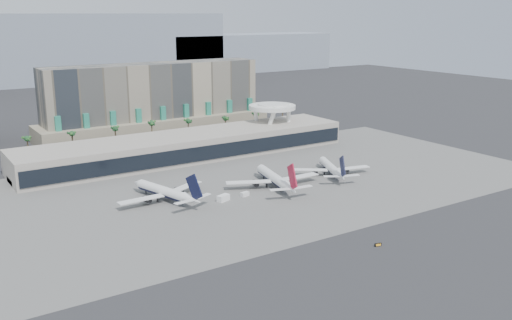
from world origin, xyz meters
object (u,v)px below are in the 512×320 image
airliner_right (331,168)px  service_vehicle_b (245,194)px  airliner_left (165,192)px  service_vehicle_a (223,198)px  airliner_centre (275,178)px  taxiway_sign (378,245)px

airliner_right → service_vehicle_b: 48.92m
airliner_left → airliner_right: (77.40, -7.75, -0.27)m
service_vehicle_a → airliner_centre: bearing=-10.3°
airliner_centre → taxiway_sign: bearing=-84.4°
airliner_left → service_vehicle_a: bearing=-49.8°
airliner_left → airliner_centre: bearing=-25.4°
airliner_centre → airliner_right: size_ratio=1.19×
airliner_right → taxiway_sign: bearing=-96.1°
service_vehicle_b → airliner_centre: bearing=3.6°
airliner_centre → taxiway_sign: airliner_centre is taller
airliner_left → airliner_centre: (45.85, -8.66, 0.16)m
airliner_centre → taxiway_sign: (-8.74, -69.08, -3.20)m
airliner_left → service_vehicle_a: airliner_left is taller
airliner_left → airliner_right: size_ratio=1.13×
airliner_left → service_vehicle_b: airliner_left is taller
airliner_left → taxiway_sign: size_ratio=16.99×
taxiway_sign → airliner_right: bearing=75.8°
airliner_centre → service_vehicle_a: 27.75m
airliner_centre → service_vehicle_b: size_ratio=12.71×
service_vehicle_a → service_vehicle_b: bearing=-15.8°
service_vehicle_b → service_vehicle_a: bearing=174.8°
airliner_centre → airliner_left: bearing=-177.9°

